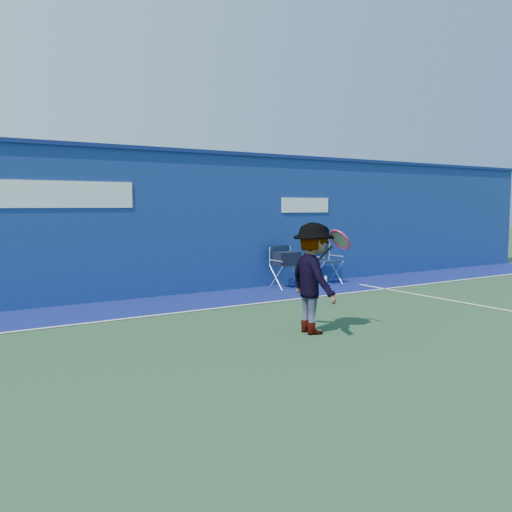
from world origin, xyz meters
TOP-DOWN VIEW (x-y plane):
  - ground at (0.00, 0.00)m, footprint 80.00×80.00m
  - stadium_wall at (-0.00, 5.20)m, footprint 24.00×0.50m
  - out_of_bounds_strip at (0.00, 4.10)m, footprint 24.00×1.80m
  - court_lines at (0.00, 0.60)m, footprint 24.00×12.00m
  - directors_chair_left at (2.72, 4.55)m, footprint 0.58×0.53m
  - directors_chair_right at (3.96, 4.61)m, footprint 0.59×0.53m
  - water_bottle at (3.60, 4.20)m, footprint 0.07×0.07m
  - tennis_player at (0.50, 0.77)m, footprint 0.91×1.14m

SIDE VIEW (x-z plane):
  - ground at x=0.00m, z-range 0.00..0.00m
  - out_of_bounds_strip at x=0.00m, z-range 0.00..0.01m
  - court_lines at x=0.00m, z-range 0.01..0.01m
  - water_bottle at x=3.60m, z-range 0.00..0.26m
  - directors_chair_right at x=3.96m, z-range -0.18..0.81m
  - directors_chair_left at x=2.72m, z-range -0.07..0.90m
  - tennis_player at x=0.50m, z-range 0.00..1.65m
  - stadium_wall at x=0.00m, z-range 0.01..3.09m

